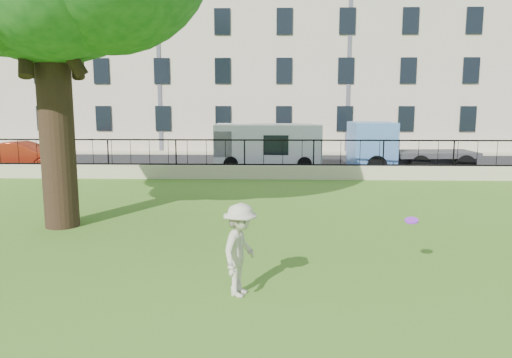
{
  "coord_description": "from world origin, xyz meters",
  "views": [
    {
      "loc": [
        1.18,
        -9.55,
        3.49
      ],
      "look_at": [
        0.77,
        3.5,
        1.37
      ],
      "focal_mm": 35.0,
      "sensor_mm": 36.0,
      "label": 1
    }
  ],
  "objects_px": {
    "man": "(240,250)",
    "white_van": "(268,146)",
    "frisbee": "(412,220)",
    "blue_truck": "(409,147)",
    "red_sedan": "(24,156)"
  },
  "relations": [
    {
      "from": "man",
      "to": "white_van",
      "type": "xyz_separation_m",
      "value": [
        0.37,
        16.45,
        0.27
      ]
    },
    {
      "from": "frisbee",
      "to": "white_van",
      "type": "xyz_separation_m",
      "value": [
        -3.0,
        15.1,
        0.04
      ]
    },
    {
      "from": "man",
      "to": "blue_truck",
      "type": "xyz_separation_m",
      "value": [
        7.13,
        15.45,
        0.35
      ]
    },
    {
      "from": "blue_truck",
      "to": "man",
      "type": "bearing_deg",
      "value": -119.18
    },
    {
      "from": "frisbee",
      "to": "blue_truck",
      "type": "relative_size",
      "value": 0.05
    },
    {
      "from": "white_van",
      "to": "blue_truck",
      "type": "distance_m",
      "value": 6.84
    },
    {
      "from": "white_van",
      "to": "blue_truck",
      "type": "relative_size",
      "value": 0.93
    },
    {
      "from": "man",
      "to": "blue_truck",
      "type": "height_order",
      "value": "blue_truck"
    },
    {
      "from": "white_van",
      "to": "blue_truck",
      "type": "xyz_separation_m",
      "value": [
        6.76,
        -1.0,
        0.08
      ]
    },
    {
      "from": "man",
      "to": "blue_truck",
      "type": "distance_m",
      "value": 17.02
    },
    {
      "from": "man",
      "to": "white_van",
      "type": "height_order",
      "value": "white_van"
    },
    {
      "from": "man",
      "to": "frisbee",
      "type": "bearing_deg",
      "value": -50.51
    },
    {
      "from": "white_van",
      "to": "blue_truck",
      "type": "bearing_deg",
      "value": -7.84
    },
    {
      "from": "red_sedan",
      "to": "white_van",
      "type": "relative_size",
      "value": 0.8
    },
    {
      "from": "frisbee",
      "to": "white_van",
      "type": "distance_m",
      "value": 15.39
    }
  ]
}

